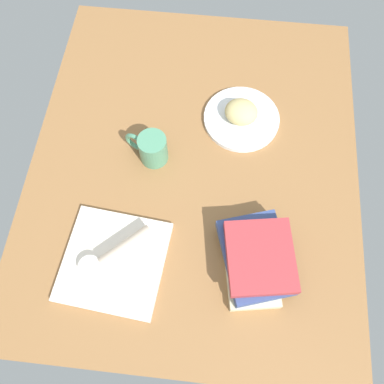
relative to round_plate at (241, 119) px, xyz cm
name	(u,v)px	position (x,y,z in cm)	size (l,w,h in cm)	color
dining_table	(194,164)	(-14.81, 12.20, -2.70)	(110.00, 90.00, 4.00)	olive
round_plate	(241,119)	(0.00, 0.00, 0.00)	(21.82, 21.82, 1.40)	white
scone_pastry	(241,112)	(-0.21, 0.47, 3.57)	(9.34, 8.45, 5.75)	tan
square_plate	(114,261)	(-45.19, 28.87, 0.10)	(24.48, 24.48, 1.60)	silver
sauce_cup	(90,267)	(-47.63, 33.81, 2.28)	(5.35, 5.35, 2.57)	silver
breakfast_wrap	(129,251)	(-43.24, 24.92, 3.82)	(5.84, 5.84, 13.98)	beige
book_stack	(256,259)	(-41.94, -5.31, 3.73)	(24.74, 20.43, 8.73)	beige
coffee_mug	(151,149)	(-15.05, 23.72, 3.89)	(7.68, 12.04, 8.98)	#4C8C6B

